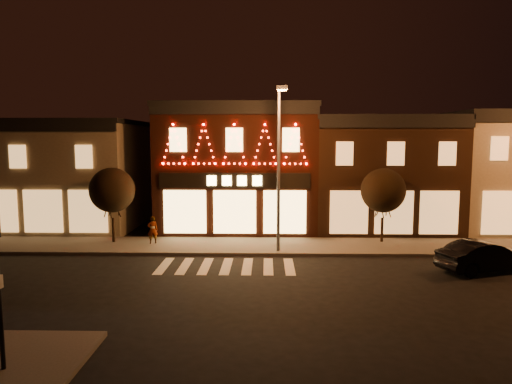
{
  "coord_description": "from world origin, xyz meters",
  "views": [
    {
      "loc": [
        1.9,
        -17.72,
        6.03
      ],
      "look_at": [
        1.41,
        4.0,
        3.58
      ],
      "focal_mm": 32.8,
      "sensor_mm": 36.0,
      "label": 1
    }
  ],
  "objects": [
    {
      "name": "pedestrian",
      "position": [
        -4.55,
        8.21,
        0.93
      ],
      "size": [
        0.66,
        0.54,
        1.57
      ],
      "primitive_type": "imported",
      "rotation": [
        0.0,
        0.0,
        3.48
      ],
      "color": "gray",
      "rests_on": "sidewalk_far"
    },
    {
      "name": "dark_sedan",
      "position": [
        11.86,
        3.38,
        0.71
      ],
      "size": [
        4.59,
        2.82,
        1.43
      ],
      "primitive_type": "imported",
      "rotation": [
        0.0,
        0.0,
        1.9
      ],
      "color": "black",
      "rests_on": "ground"
    },
    {
      "name": "tree_right",
      "position": [
        8.58,
        8.97,
        3.12
      ],
      "size": [
        2.54,
        2.54,
        4.24
      ],
      "rotation": [
        0.0,
        0.0,
        -0.17
      ],
      "color": "black",
      "rests_on": "sidewalk_far"
    },
    {
      "name": "building_right_a",
      "position": [
        9.5,
        13.99,
        3.76
      ],
      "size": [
        9.2,
        8.28,
        7.5
      ],
      "color": "#321D11",
      "rests_on": "ground"
    },
    {
      "name": "tree_left",
      "position": [
        -6.9,
        8.53,
        3.15
      ],
      "size": [
        2.57,
        2.57,
        4.29
      ],
      "rotation": [
        0.0,
        0.0,
        0.1
      ],
      "color": "black",
      "rests_on": "sidewalk_far"
    },
    {
      "name": "ground",
      "position": [
        0.0,
        0.0,
        0.0
      ],
      "size": [
        120.0,
        120.0,
        0.0
      ],
      "primitive_type": "plane",
      "color": "black",
      "rests_on": "ground"
    },
    {
      "name": "building_pulp",
      "position": [
        0.0,
        13.98,
        4.16
      ],
      "size": [
        10.2,
        8.34,
        8.3
      ],
      "color": "black",
      "rests_on": "ground"
    },
    {
      "name": "streetlamp_mid",
      "position": [
        2.55,
        6.35,
        5.13
      ],
      "size": [
        0.55,
        1.94,
        8.49
      ],
      "rotation": [
        0.0,
        0.0,
        -0.06
      ],
      "color": "#59595E",
      "rests_on": "sidewalk_far"
    },
    {
      "name": "building_left",
      "position": [
        -13.0,
        13.99,
        3.66
      ],
      "size": [
        12.2,
        8.28,
        7.3
      ],
      "color": "#7A6E57",
      "rests_on": "ground"
    },
    {
      "name": "sidewalk_far",
      "position": [
        2.0,
        8.0,
        0.07
      ],
      "size": [
        44.0,
        4.0,
        0.15
      ],
      "primitive_type": "cube",
      "color": "#47423D",
      "rests_on": "ground"
    }
  ]
}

